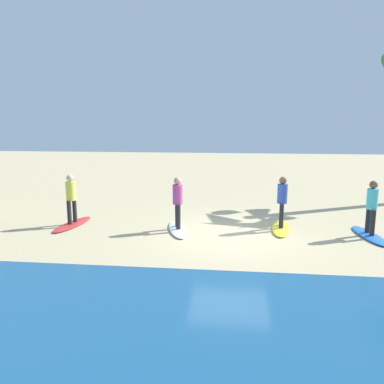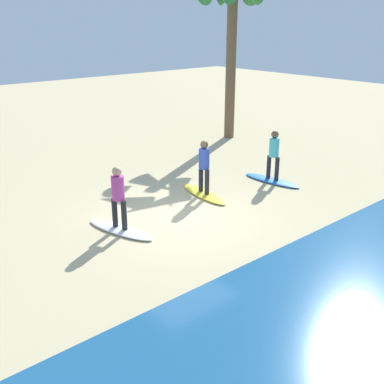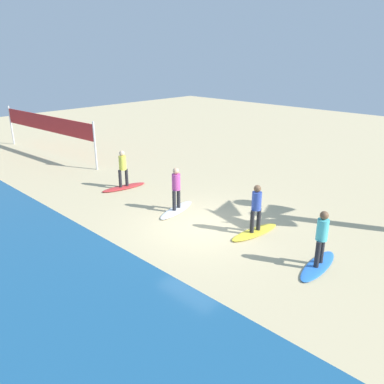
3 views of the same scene
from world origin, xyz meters
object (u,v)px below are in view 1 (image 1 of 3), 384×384
surfer_red (71,195)px  surfer_yellow (282,198)px  surfboard_white (178,229)px  surfer_white (178,199)px  surfboard_red (73,224)px  surfboard_blue (369,235)px  surfer_blue (372,204)px  surfboard_yellow (281,228)px

surfer_red → surfer_yellow: bearing=-177.4°
surfboard_white → surfer_white: bearing=-14.7°
surfer_yellow → surfboard_red: size_ratio=0.78×
surfboard_blue → surfer_red: (9.51, -0.23, 0.99)m
surfer_blue → surfer_yellow: 2.63m
surfer_red → surfer_blue: bearing=178.6°
surfboard_blue → surfer_red: 9.56m
surfboard_white → surfer_red: bearing=-107.5°
surfer_blue → surfer_white: (5.89, -0.05, 0.00)m
surfer_white → surfer_red: size_ratio=1.00×
surfboard_blue → surfer_white: size_ratio=1.28×
surfboard_yellow → surfboard_red: size_ratio=1.00×
surfboard_red → surfboard_white: bearing=96.1°
surfboard_blue → surfboard_red: bearing=-97.6°
surfboard_blue → surfer_red: bearing=-97.6°
surfer_blue → surfboard_yellow: bearing=-11.8°
surfer_blue → surfer_yellow: bearing=-11.8°
surfboard_blue → surfboard_red: same height
surfer_yellow → surfer_red: bearing=2.6°
surfboard_yellow → surfer_yellow: (0.00, 0.00, 0.99)m
surfboard_yellow → surfer_red: surfer_red is taller
surfboard_blue → surfer_yellow: 2.81m
surfboard_red → surfer_red: bearing=98.9°
surfboard_blue → surfboard_yellow: size_ratio=1.00×
surfboard_blue → surfboard_yellow: same height
surfboard_blue → surfboard_red: 9.51m
surfboard_yellow → surfboard_white: (3.32, 0.49, 0.00)m
surfer_yellow → surfboard_red: 7.01m
surfer_blue → surfer_white: same height
surfboard_white → surfboard_red: (3.61, -0.18, 0.00)m
surfer_red → surfboard_blue: bearing=178.6°
surfer_blue → surfboard_white: bearing=-0.5°
surfboard_blue → surfboard_white: bearing=-96.7°
surfer_blue → surfer_red: bearing=-1.4°
surfboard_white → surfer_white: 0.99m
surfboard_blue → surfer_yellow: (2.58, -0.54, 0.99)m
surfboard_yellow → surfboard_blue: bearing=85.1°
surfer_white → surfboard_red: bearing=-2.8°
surfer_white → surfer_red: same height
surfboard_white → surfboard_red: same height
surfboard_blue → surfer_red: size_ratio=1.28×
surfboard_red → surfboard_blue: bearing=97.5°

